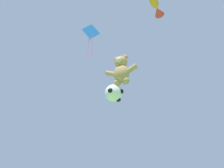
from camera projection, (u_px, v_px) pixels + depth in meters
teddy_bear_kite at (121, 70)px, 12.94m from camera, size 2.05×0.90×2.08m
soccer_ball_kite at (114, 93)px, 12.60m from camera, size 1.12×1.12×1.03m
fish_kite_tangerine at (156, 6)px, 12.91m from camera, size 0.66×1.67×0.58m
diamond_kite at (91, 34)px, 16.19m from camera, size 1.07×0.96×3.17m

